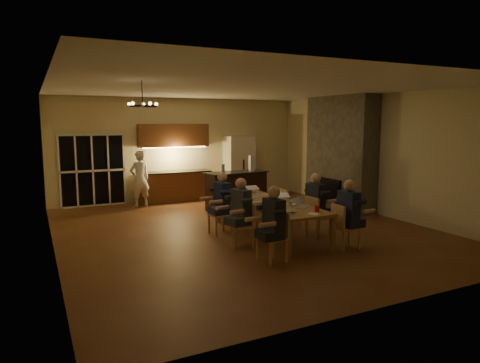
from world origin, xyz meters
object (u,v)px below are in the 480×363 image
laptop_b (301,202)px  can_right (276,195)px  person_right_mid (315,205)px  bar_bottle (223,169)px  plate_left (280,210)px  laptop_c (259,197)px  standing_person (140,179)px  laptop_a (286,206)px  chair_right_mid (319,217)px  mug_back (236,195)px  mug_mid (258,195)px  chair_right_near (346,227)px  mug_front (274,203)px  dining_table (268,219)px  redcup_far (247,190)px  plate_far (271,195)px  chair_left_mid (243,225)px  laptop_f (254,189)px  redcup_near (317,209)px  chair_left_near (272,237)px  plate_near (295,204)px  bar_blender (252,163)px  chair_left_far (220,214)px  person_left_near (274,225)px  bar_island (236,191)px  person_right_near (348,215)px  laptop_d (283,196)px  chandelier (143,106)px  redcup_mid (244,197)px  refrigerator (239,166)px  person_left_far (222,203)px  can_silver (291,204)px  chair_right_far (290,207)px  laptop_e (236,190)px  person_left_mid (241,212)px

laptop_b → can_right: (0.12, 1.21, -0.05)m
person_right_mid → bar_bottle: size_ratio=5.75×
plate_left → laptop_c: bearing=89.0°
standing_person → laptop_a: 5.63m
chair_right_mid → standing_person: size_ratio=0.54×
person_right_mid → standing_person: size_ratio=0.83×
chair_right_mid → mug_back: 1.93m
mug_mid → can_right: (0.32, -0.26, 0.01)m
chair_right_near → mug_back: size_ratio=8.90×
mug_front → mug_back: 1.21m
chair_right_near → laptop_b: (-0.60, 0.68, 0.42)m
dining_table → redcup_far: (0.16, 1.35, 0.44)m
plate_far → can_right: bearing=-102.7°
chair_left_mid → laptop_c: bearing=150.4°
laptop_f → chair_right_near: bearing=-77.5°
redcup_near → mug_front: bearing=113.8°
chair_left_near → laptop_b: size_ratio=2.78×
laptop_a → bar_bottle: bearing=-90.7°
plate_near → bar_blender: size_ratio=0.56×
chair_left_far → plate_far: bearing=91.2°
mug_front → person_left_near: bearing=-121.1°
laptop_c → bar_island: bearing=-109.2°
person_right_near → can_right: 2.01m
laptop_c → standing_person: bearing=-73.5°
laptop_b → mug_front: 0.60m
bar_bottle → laptop_b: bearing=-87.6°
chair_right_mid → mug_front: (-1.00, 0.19, 0.36)m
laptop_d → redcup_near: size_ratio=2.67×
person_left_near → redcup_near: (1.18, 0.35, 0.12)m
chair_right_near → person_left_near: person_left_near is taller
laptop_f → chair_left_near: bearing=-112.5°
chair_left_mid → laptop_f: 2.05m
laptop_a → laptop_f: same height
chandelier → redcup_mid: chandelier is taller
chair_left_mid → plate_near: (1.25, 0.06, 0.31)m
bar_island → laptop_f: (-0.33, -1.70, 0.32)m
refrigerator → bar_bottle: refrigerator is taller
person_left_far → can_silver: size_ratio=11.50×
chair_right_far → chandelier: bearing=103.1°
laptop_b → laptop_e: same height
person_right_near → bar_blender: size_ratio=3.12×
mug_back → can_right: 0.91m
person_right_near → plate_far: (-0.39, 2.32, 0.07)m
refrigerator → chair_right_near: bearing=-96.8°
person_left_mid → laptop_e: (0.64, 1.57, 0.17)m
plate_left → plate_near: bearing=31.6°
chair_left_far → chair_right_mid: (1.81, -1.17, 0.00)m
chair_left_mid → standing_person: standing_person is taller
person_left_mid → person_right_near: bearing=46.3°
plate_far → laptop_c: bearing=-134.5°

